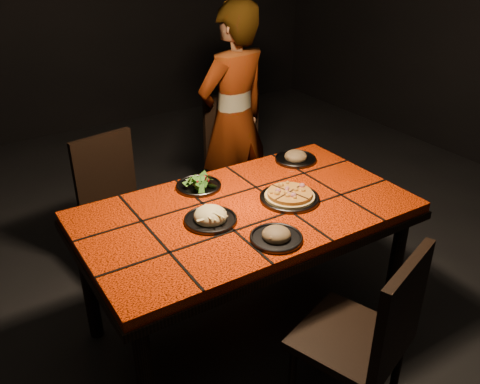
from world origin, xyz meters
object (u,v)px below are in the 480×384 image
chair_near (371,334)px  plate_pasta (210,217)px  dining_table (246,221)px  chair_far_right (238,152)px  diner (234,120)px  plate_pizza (290,197)px  chair_far_left (115,197)px

chair_near → plate_pasta: size_ratio=3.65×
dining_table → chair_far_right: chair_far_right is taller
chair_near → diner: bearing=-123.9°
chair_far_right → plate_pizza: chair_far_right is taller
chair_near → plate_pizza: (0.14, 0.74, 0.25)m
dining_table → chair_far_right: size_ratio=1.74×
dining_table → chair_far_left: (-0.36, 0.91, -0.17)m
chair_far_right → plate_pasta: size_ratio=3.74×
chair_near → chair_far_left: bearing=-94.6°
chair_far_left → plate_pasta: (0.15, -0.93, 0.27)m
chair_near → chair_far_right: chair_far_right is taller
chair_far_right → plate_pasta: chair_far_right is taller
dining_table → chair_near: bearing=-83.6°
chair_far_left → plate_pizza: chair_far_left is taller
chair_far_left → plate_pizza: 1.16m
plate_pizza → chair_near: bearing=-100.7°
chair_far_left → plate_pasta: size_ratio=3.50×
chair_far_right → plate_pasta: (-0.80, -1.04, 0.24)m
diner → plate_pasta: (-0.75, -1.02, -0.02)m
dining_table → chair_far_left: size_ratio=1.86×
dining_table → plate_pasta: plate_pasta is taller
chair_far_right → chair_far_left: bearing=-168.6°
chair_far_right → diner: bearing=-146.4°
plate_pizza → chair_far_right: bearing=71.1°
dining_table → plate_pasta: bearing=-174.0°
plate_pizza → plate_pasta: bearing=176.4°
chair_far_right → chair_near: bearing=-101.0°
plate_pasta → dining_table: bearing=6.0°
chair_near → plate_pasta: 0.86m
plate_pasta → chair_far_right: bearing=52.4°
chair_far_right → plate_pasta: bearing=-123.0°
chair_near → diner: 1.86m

